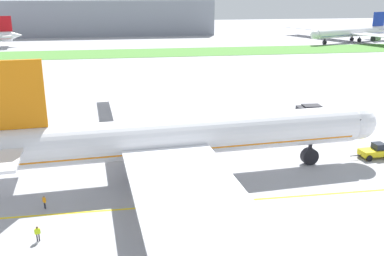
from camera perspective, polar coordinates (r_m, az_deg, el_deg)
ground_plane at (r=53.26m, az=-3.51°, el=-8.83°), size 600.00×600.00×0.00m
apron_taxi_line at (r=51.03m, az=-3.23°, el=-10.07°), size 280.00×0.36×0.01m
grass_median_strip at (r=171.79m, az=-7.59°, el=9.61°), size 320.00×24.00×0.10m
airliner_foreground at (r=56.18m, az=-2.39°, el=-1.30°), size 57.41×93.15×16.14m
pushback_tug at (r=69.64m, az=22.66°, el=-2.80°), size 6.08×2.75×2.20m
ground_crew_wingwalker_port at (r=46.62m, az=-19.42°, el=-12.65°), size 0.56×0.32×1.62m
ground_crew_marshaller_front at (r=52.67m, az=-18.63°, el=-8.94°), size 0.43×0.48×1.59m
service_truck_fuel_bowser at (r=86.54m, az=14.90°, el=2.15°), size 4.51×2.88×2.58m
parked_airliner_far_centre at (r=218.73m, az=20.13°, el=11.58°), size 47.95×80.33×13.11m
terminal_building at (r=242.50m, az=-14.36°, el=13.68°), size 138.90×20.00×18.00m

